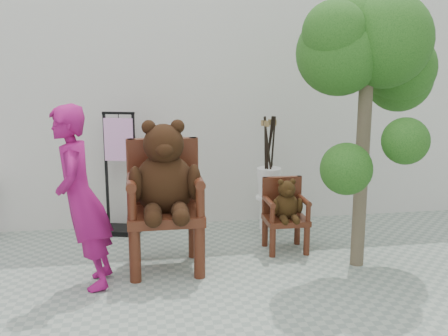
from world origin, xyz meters
name	(u,v)px	position (x,y,z in m)	size (l,w,h in m)	color
ground_plane	(202,317)	(0.00, 0.00, 0.00)	(60.00, 60.00, 0.00)	gray
back_wall	(173,107)	(0.00, 3.10, 1.50)	(9.00, 1.00, 3.00)	silver
chair_big	(164,185)	(-0.24, 1.12, 0.89)	(0.76, 0.82, 1.55)	#3E190D
chair_small	(285,207)	(1.13, 1.44, 0.50)	(0.47, 0.45, 0.83)	#3E190D
person	(81,199)	(-1.02, 0.80, 0.87)	(0.63, 0.41, 1.73)	#92115D
display_stand	(121,187)	(-0.71, 2.35, 0.58)	(0.53, 0.46, 1.51)	black
stool_bucket	(269,182)	(1.10, 2.10, 0.64)	(0.32, 0.32, 1.45)	white
tree	(369,57)	(1.82, 0.97, 2.16)	(1.57, 1.43, 2.80)	#4B3F2D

